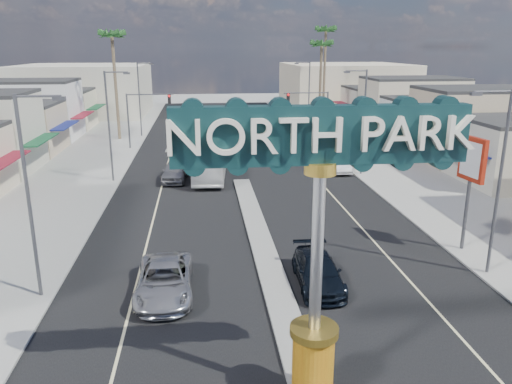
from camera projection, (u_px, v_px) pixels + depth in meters
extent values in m
plane|color=gray|center=(240.00, 178.00, 42.61)|extent=(160.00, 160.00, 0.00)
cube|color=black|center=(240.00, 178.00, 42.61)|extent=(20.00, 120.00, 0.01)
cube|color=gray|center=(264.00, 250.00, 27.33)|extent=(1.30, 30.00, 0.16)
cube|color=gray|center=(71.00, 182.00, 41.10)|extent=(8.00, 120.00, 0.12)
cube|color=gray|center=(398.00, 173.00, 44.09)|extent=(8.00, 120.00, 0.12)
cube|color=#B7B29E|center=(441.00, 118.00, 56.74)|extent=(12.00, 42.00, 6.00)
cube|color=#B7B29E|center=(85.00, 90.00, 82.07)|extent=(20.00, 20.00, 8.00)
cube|color=beige|center=(345.00, 87.00, 86.77)|extent=(20.00, 20.00, 8.00)
cylinder|color=#CF6C0F|center=(313.00, 365.00, 15.55)|extent=(1.30, 1.30, 2.20)
cylinder|color=gold|center=(314.00, 331.00, 15.20)|extent=(1.50, 1.50, 0.25)
cylinder|color=#B7B7BC|center=(317.00, 254.00, 14.50)|extent=(0.36, 0.36, 4.80)
cylinder|color=gold|center=(320.00, 168.00, 13.78)|extent=(0.90, 0.90, 0.35)
cube|color=#0E2B2D|center=(321.00, 135.00, 13.52)|extent=(8.20, 0.50, 1.60)
cylinder|color=#47474C|center=(128.00, 122.00, 53.95)|extent=(0.18, 0.18, 6.00)
cylinder|color=#47474C|center=(150.00, 94.00, 53.41)|extent=(5.00, 0.12, 0.12)
cube|color=black|center=(169.00, 99.00, 53.76)|extent=(0.32, 0.32, 1.00)
sphere|color=red|center=(169.00, 96.00, 53.50)|extent=(0.22, 0.22, 0.22)
cylinder|color=#47474C|center=(327.00, 119.00, 56.30)|extent=(0.18, 0.18, 6.00)
cylinder|color=#47474C|center=(306.00, 93.00, 55.22)|extent=(5.00, 0.12, 0.12)
cube|color=black|center=(288.00, 98.00, 55.15)|extent=(0.32, 0.32, 1.00)
sphere|color=red|center=(288.00, 95.00, 54.89)|extent=(0.22, 0.22, 0.22)
cylinder|color=#47474C|center=(29.00, 201.00, 21.14)|extent=(0.16, 0.16, 9.00)
cylinder|color=#47474C|center=(38.00, 96.00, 20.00)|extent=(1.80, 0.10, 0.10)
cube|color=#47474C|center=(59.00, 98.00, 20.12)|extent=(0.50, 0.22, 0.15)
cylinder|color=#47474C|center=(109.00, 128.00, 40.22)|extent=(0.16, 0.16, 9.00)
cylinder|color=#47474C|center=(116.00, 72.00, 39.08)|extent=(1.80, 0.10, 0.10)
cube|color=#47474C|center=(127.00, 73.00, 39.20)|extent=(0.50, 0.22, 0.15)
cylinder|color=#47474C|center=(139.00, 100.00, 61.21)|extent=(0.16, 0.16, 9.00)
cylinder|color=#47474C|center=(145.00, 63.00, 60.07)|extent=(1.80, 0.10, 0.10)
cube|color=#47474C|center=(151.00, 64.00, 60.18)|extent=(0.50, 0.22, 0.15)
cylinder|color=#47474C|center=(499.00, 186.00, 23.41)|extent=(0.16, 0.16, 9.00)
cylinder|color=#47474C|center=(493.00, 92.00, 22.08)|extent=(1.80, 0.10, 0.10)
cube|color=#47474C|center=(476.00, 94.00, 22.02)|extent=(0.50, 0.22, 0.15)
cylinder|color=#47474C|center=(364.00, 124.00, 42.49)|extent=(0.16, 0.16, 9.00)
cylinder|color=#47474C|center=(356.00, 71.00, 41.16)|extent=(1.80, 0.10, 0.10)
cube|color=#47474C|center=(347.00, 72.00, 41.10)|extent=(0.50, 0.22, 0.15)
cylinder|color=#47474C|center=(309.00, 98.00, 63.47)|extent=(0.16, 0.16, 9.00)
cylinder|color=#47474C|center=(303.00, 63.00, 62.14)|extent=(1.80, 0.10, 0.10)
cube|color=#47474C|center=(296.00, 64.00, 62.09)|extent=(0.50, 0.22, 0.15)
cylinder|color=brown|center=(116.00, 89.00, 58.62)|extent=(0.36, 0.36, 12.00)
cylinder|color=brown|center=(320.00, 88.00, 67.27)|extent=(0.36, 0.36, 11.00)
cylinder|color=brown|center=(324.00, 77.00, 72.92)|extent=(0.36, 0.36, 13.00)
imported|color=#A3A3A8|center=(165.00, 280.00, 22.38)|extent=(2.52, 5.38, 1.49)
imported|color=black|center=(318.00, 271.00, 23.33)|extent=(2.14, 4.93, 1.41)
imported|color=slate|center=(175.00, 171.00, 41.63)|extent=(2.30, 4.92, 1.63)
imported|color=silver|center=(338.00, 163.00, 44.84)|extent=(1.79, 4.64, 1.51)
imported|color=silver|center=(211.00, 159.00, 43.16)|extent=(3.30, 10.77, 2.96)
cylinder|color=#47474C|center=(466.00, 215.00, 26.98)|extent=(0.19, 0.19, 3.87)
cube|color=maroon|center=(473.00, 159.00, 26.11)|extent=(0.51, 1.95, 2.32)
cube|color=white|center=(470.00, 159.00, 26.08)|extent=(0.24, 1.53, 1.84)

